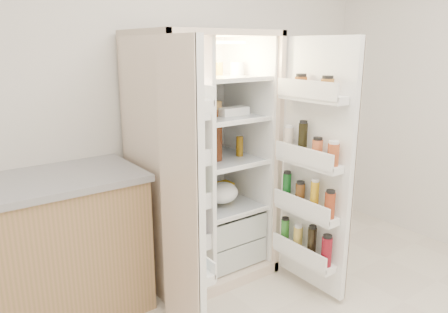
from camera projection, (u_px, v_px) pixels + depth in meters
wall_back at (171, 92)px, 3.26m from camera, size 4.00×0.02×2.70m
refrigerator at (201, 177)px, 3.17m from camera, size 0.92×0.70×1.80m
freezer_door at (183, 195)px, 2.37m from camera, size 0.15×0.40×1.72m
fridge_door at (315, 172)px, 2.86m from camera, size 0.17×0.58×1.72m
kitchen_counter at (38, 252)px, 2.60m from camera, size 1.29×0.69×0.94m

